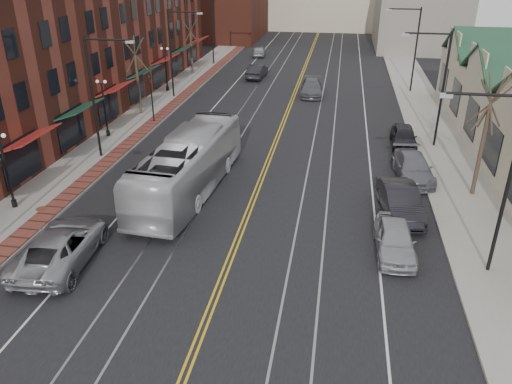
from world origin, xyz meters
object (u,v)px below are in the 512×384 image
(parked_suv, at_px, (61,246))
(transit_bus, at_px, (189,165))
(parked_car_b, at_px, (400,201))
(parked_car_a, at_px, (395,239))
(parked_car_d, at_px, (404,136))
(parked_car_c, at_px, (413,168))

(parked_suv, bearing_deg, transit_bus, -118.60)
(transit_bus, distance_m, parked_car_b, 12.01)
(parked_car_a, distance_m, parked_car_d, 15.07)
(parked_car_a, height_order, parked_car_b, parked_car_b)
(parked_car_a, distance_m, parked_car_b, 3.97)
(parked_car_b, xyz_separation_m, parked_car_d, (1.23, 11.03, -0.09))
(parked_suv, distance_m, parked_car_b, 17.17)
(transit_bus, xyz_separation_m, parked_car_a, (11.37, -4.81, -0.96))
(parked_car_b, bearing_deg, parked_car_d, 76.22)
(parked_car_c, bearing_deg, transit_bus, -167.60)
(parked_car_b, bearing_deg, parked_suv, -162.54)
(parked_suv, height_order, parked_car_a, parked_suv)
(parked_suv, distance_m, parked_car_d, 24.81)
(parked_car_b, height_order, parked_car_c, parked_car_b)
(parked_car_a, bearing_deg, parked_car_b, 80.08)
(parked_car_c, bearing_deg, parked_suv, -149.07)
(parked_suv, bearing_deg, parked_car_a, -172.06)
(parked_car_a, distance_m, parked_car_c, 9.20)
(transit_bus, height_order, parked_car_a, transit_bus)
(parked_suv, relative_size, parked_car_b, 1.20)
(parked_car_a, xyz_separation_m, parked_car_c, (1.80, 9.02, -0.01))
(transit_bus, height_order, parked_suv, transit_bus)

